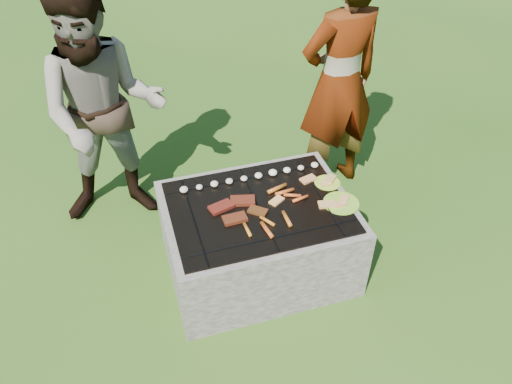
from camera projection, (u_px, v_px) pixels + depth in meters
lawn at (258, 266)px, 3.83m from camera, size 60.00×60.00×0.00m
fire_pit at (258, 240)px, 3.64m from camera, size 1.30×1.00×0.62m
mushrooms at (251, 177)px, 3.65m from camera, size 1.06×0.06×0.04m
pork_slabs at (237, 208)px, 3.40m from camera, size 0.39×0.28×0.03m
sausages at (278, 208)px, 3.40m from camera, size 0.52×0.50×0.03m
bread_on_grate at (307, 194)px, 3.52m from camera, size 0.45×0.39×0.02m
plate_far at (328, 183)px, 3.64m from camera, size 0.21×0.21×0.03m
plate_near at (341, 203)px, 3.46m from camera, size 0.29×0.29×0.03m
cook at (339, 82)px, 4.02m from camera, size 0.78×0.57×1.98m
bystander at (105, 113)px, 3.70m from camera, size 1.03×0.85×1.93m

